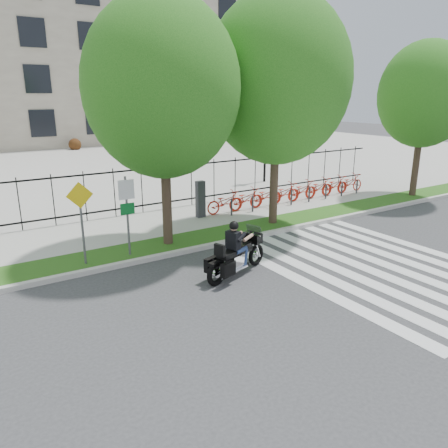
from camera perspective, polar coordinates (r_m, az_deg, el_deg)
ground at (r=10.99m, az=2.76°, el=-10.61°), size 120.00×120.00×0.00m
curb at (r=14.20m, az=-6.95°, el=-3.91°), size 60.00×0.20×0.15m
grass_verge at (r=14.93m, az=-8.40°, el=-2.94°), size 60.00×1.50×0.15m
sidewalk at (r=17.13m, az=-11.93°, el=-0.56°), size 60.00×3.50×0.15m
plaza at (r=33.77m, az=-23.00°, el=6.82°), size 80.00×34.00×0.10m
crosswalk_stripes at (r=14.13m, az=18.93°, el=-5.14°), size 5.70×8.00×0.01m
iron_fence at (r=18.46m, az=-14.12°, el=3.98°), size 30.00×0.06×2.00m
lamp_post_right at (r=25.45m, az=5.46°, el=12.43°), size 1.06×0.70×4.25m
street_tree_1 at (r=14.22m, az=-8.06°, el=17.23°), size 4.90×4.90×7.89m
street_tree_2 at (r=16.70m, az=6.98°, el=18.24°), size 5.34×5.34×8.46m
street_tree_3 at (r=23.51m, az=24.74°, el=15.08°), size 4.32×4.32×7.34m
bike_share_station at (r=20.82m, az=8.88°, el=4.19°), size 9.96×0.85×1.50m
sign_pole_regulatory at (r=13.69m, az=-12.55°, el=2.33°), size 0.50×0.09×2.50m
sign_pole_warning at (r=13.30m, az=-18.17°, el=1.47°), size 0.78×0.09×2.49m
motorcycle_rider at (r=12.50m, az=1.68°, el=-3.84°), size 2.49×1.20×1.98m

